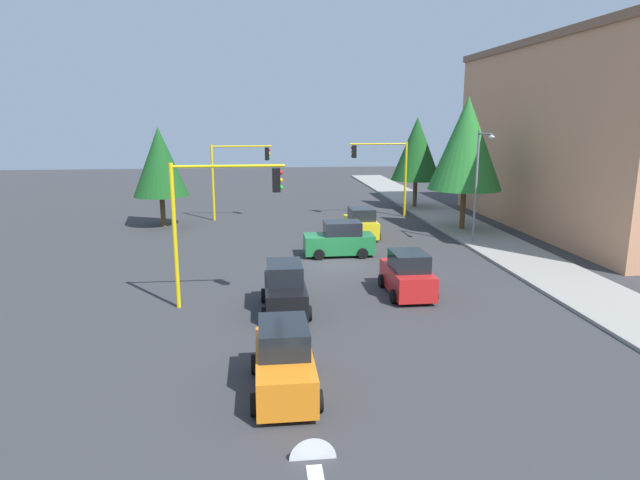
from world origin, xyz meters
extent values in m
plane|color=#353538|center=(0.00, 0.00, 0.00)|extent=(120.00, 120.00, 0.00)
cube|color=gray|center=(-5.00, 10.50, 0.07)|extent=(80.00, 4.00, 0.15)
cube|color=silver|center=(12.30, -3.00, 0.01)|extent=(2.20, 0.36, 0.01)
cone|color=silver|center=(11.00, -3.00, 0.01)|extent=(0.01, 1.10, 1.10)
cone|color=silver|center=(17.00, -3.00, 0.01)|extent=(0.01, 1.10, 1.10)
cube|color=tan|center=(-7.90, 18.50, 6.20)|extent=(23.41, 9.00, 12.40)
cube|color=brown|center=(-7.90, 18.50, 12.65)|extent=(23.71, 9.30, 0.50)
cylinder|color=yellow|center=(-14.00, 7.50, 2.95)|extent=(0.18, 0.18, 5.90)
cylinder|color=yellow|center=(-14.00, 5.25, 5.75)|extent=(0.12, 4.50, 0.12)
cube|color=black|center=(-14.00, 3.36, 5.17)|extent=(0.36, 0.32, 0.96)
sphere|color=red|center=(-14.00, 3.18, 5.47)|extent=(0.18, 0.18, 0.18)
sphere|color=yellow|center=(-14.00, 3.18, 5.17)|extent=(0.18, 0.18, 0.18)
sphere|color=green|center=(-14.00, 3.18, 4.87)|extent=(0.18, 0.18, 0.18)
cylinder|color=yellow|center=(-14.00, -7.50, 2.89)|extent=(0.18, 0.18, 5.78)
cylinder|color=yellow|center=(-14.00, -5.25, 5.63)|extent=(0.12, 4.50, 0.12)
cube|color=black|center=(-14.00, -3.36, 5.05)|extent=(0.36, 0.32, 0.96)
sphere|color=red|center=(-14.00, -3.18, 5.35)|extent=(0.18, 0.18, 0.18)
sphere|color=yellow|center=(-14.00, -3.18, 5.05)|extent=(0.18, 0.18, 0.18)
sphere|color=green|center=(-14.00, -3.18, 4.75)|extent=(0.18, 0.18, 0.18)
cylinder|color=yellow|center=(6.00, -7.50, 2.99)|extent=(0.18, 0.18, 5.98)
cylinder|color=yellow|center=(6.00, -5.25, 5.83)|extent=(0.12, 4.50, 0.12)
cube|color=black|center=(6.00, -3.36, 5.25)|extent=(0.36, 0.32, 0.96)
sphere|color=red|center=(6.00, -3.18, 5.55)|extent=(0.18, 0.18, 0.18)
sphere|color=yellow|center=(6.00, -3.18, 5.25)|extent=(0.18, 0.18, 0.18)
sphere|color=green|center=(6.00, -3.18, 4.95)|extent=(0.18, 0.18, 0.18)
cylinder|color=slate|center=(-4.00, 9.20, 3.50)|extent=(0.14, 0.14, 7.00)
cylinder|color=slate|center=(-3.10, 9.20, 6.80)|extent=(1.80, 0.10, 0.10)
ellipsoid|color=silver|center=(-2.20, 9.20, 6.65)|extent=(0.56, 0.28, 0.20)
cylinder|color=brown|center=(-8.00, 10.00, 1.56)|extent=(0.36, 0.36, 3.12)
cone|color=#28752D|center=(-8.00, 10.00, 6.03)|extent=(4.99, 4.99, 6.23)
cylinder|color=brown|center=(-18.00, 9.50, 1.34)|extent=(0.36, 0.36, 2.67)
cone|color=#19511E|center=(-18.00, 9.50, 5.14)|extent=(4.28, 4.28, 5.34)
cylinder|color=brown|center=(-12.00, -11.00, 1.22)|extent=(0.36, 0.36, 2.44)
cone|color=#19511E|center=(-12.00, -11.00, 4.67)|extent=(3.90, 3.90, 4.87)
cube|color=#1E7238|center=(-2.00, 0.41, 0.69)|extent=(1.72, 3.95, 1.05)
cube|color=black|center=(-2.00, 0.61, 1.60)|extent=(1.51, 2.06, 0.76)
cylinder|color=black|center=(-1.08, -0.81, 0.30)|extent=(0.20, 0.60, 0.60)
cylinder|color=black|center=(-2.92, -0.81, 0.30)|extent=(0.20, 0.60, 0.60)
cylinder|color=black|center=(-1.08, 1.64, 0.30)|extent=(0.20, 0.60, 0.60)
cylinder|color=black|center=(-2.92, 1.64, 0.30)|extent=(0.20, 0.60, 0.60)
cube|color=red|center=(5.35, 2.40, 0.69)|extent=(3.71, 1.67, 1.05)
cube|color=black|center=(5.54, 2.40, 1.60)|extent=(1.93, 1.47, 0.76)
cylinder|color=black|center=(4.20, 1.50, 0.30)|extent=(0.60, 0.20, 0.60)
cylinder|color=black|center=(4.20, 3.30, 0.30)|extent=(0.60, 0.20, 0.60)
cylinder|color=black|center=(6.50, 1.50, 0.30)|extent=(0.60, 0.20, 0.60)
cylinder|color=black|center=(6.50, 3.30, 0.30)|extent=(0.60, 0.20, 0.60)
cube|color=black|center=(6.93, -3.12, 0.69)|extent=(3.86, 1.60, 1.05)
cube|color=black|center=(6.74, -3.12, 1.60)|extent=(2.01, 1.41, 0.76)
cylinder|color=black|center=(8.13, -2.26, 0.30)|extent=(0.60, 0.20, 0.60)
cylinder|color=black|center=(8.13, -3.98, 0.30)|extent=(0.60, 0.20, 0.60)
cylinder|color=black|center=(5.73, -2.26, 0.30)|extent=(0.60, 0.20, 0.60)
cylinder|color=black|center=(5.73, -3.98, 0.30)|extent=(0.60, 0.20, 0.60)
cube|color=yellow|center=(-6.77, 2.59, 0.69)|extent=(3.79, 1.75, 1.05)
cube|color=black|center=(-6.58, 2.59, 1.60)|extent=(1.97, 1.54, 0.76)
cylinder|color=black|center=(-7.94, 1.65, 0.30)|extent=(0.60, 0.20, 0.60)
cylinder|color=black|center=(-7.94, 3.53, 0.30)|extent=(0.60, 0.20, 0.60)
cylinder|color=black|center=(-5.59, 1.65, 0.30)|extent=(0.60, 0.20, 0.60)
cylinder|color=black|center=(-5.59, 3.53, 0.30)|extent=(0.60, 0.20, 0.60)
cube|color=orange|center=(13.65, -3.49, 0.69)|extent=(3.95, 1.60, 1.05)
cube|color=black|center=(13.45, -3.49, 1.60)|extent=(2.05, 1.41, 0.76)
cylinder|color=black|center=(14.87, -2.62, 0.30)|extent=(0.60, 0.20, 0.60)
cylinder|color=black|center=(14.87, -4.35, 0.30)|extent=(0.60, 0.20, 0.60)
cylinder|color=black|center=(12.42, -2.62, 0.30)|extent=(0.60, 0.20, 0.60)
cylinder|color=black|center=(12.42, -4.35, 0.30)|extent=(0.60, 0.20, 0.60)
camera|label=1|loc=(28.14, -4.11, 7.69)|focal=30.71mm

